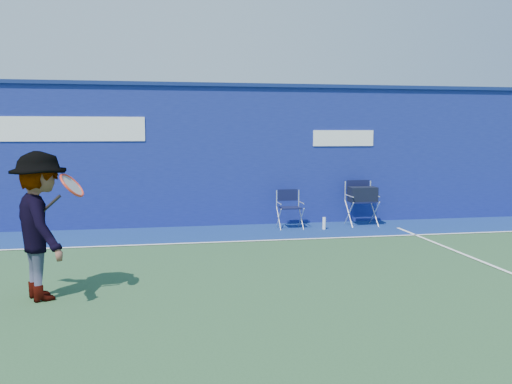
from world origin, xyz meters
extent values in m
plane|color=#284B2A|center=(0.00, 0.00, 0.00)|extent=(80.00, 80.00, 0.00)
cube|color=navy|center=(0.00, 5.20, 1.50)|extent=(24.00, 0.40, 3.00)
cube|color=navy|center=(0.00, 5.20, 3.04)|extent=(24.00, 0.50, 0.08)
cube|color=white|center=(-3.00, 4.99, 2.10)|extent=(4.50, 0.02, 0.50)
cube|color=white|center=(3.60, 4.99, 1.90)|extent=(1.40, 0.02, 0.35)
cube|color=navy|center=(0.00, 4.10, 0.00)|extent=(24.00, 1.80, 0.01)
cube|color=white|center=(0.00, 3.20, 0.01)|extent=(24.00, 0.06, 0.01)
cube|color=black|center=(2.24, 4.40, 0.44)|extent=(0.43, 0.36, 0.03)
cube|color=silver|center=(2.24, 4.61, 0.62)|extent=(0.49, 0.02, 0.35)
cube|color=black|center=(2.24, 4.61, 0.69)|extent=(0.43, 0.02, 0.25)
cube|color=black|center=(3.86, 4.46, 0.53)|extent=(0.52, 0.44, 0.03)
cube|color=silver|center=(3.86, 4.72, 0.75)|extent=(0.59, 0.03, 0.43)
cube|color=black|center=(3.86, 4.72, 0.83)|extent=(0.52, 0.03, 0.30)
cube|color=black|center=(3.86, 4.43, 0.69)|extent=(0.59, 0.34, 0.32)
cylinder|color=white|center=(2.91, 4.15, 0.13)|extent=(0.07, 0.07, 0.26)
imported|color=#EA4738|center=(-1.91, 0.24, 0.91)|extent=(1.13, 1.35, 1.82)
torus|color=red|center=(-1.51, 0.12, 1.41)|extent=(0.34, 0.42, 0.30)
cylinder|color=gray|center=(-1.51, 0.12, 1.41)|extent=(0.27, 0.35, 0.24)
cylinder|color=black|center=(-1.76, 0.06, 1.18)|extent=(0.28, 0.10, 0.25)
camera|label=1|loc=(-0.49, -6.62, 2.05)|focal=38.00mm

